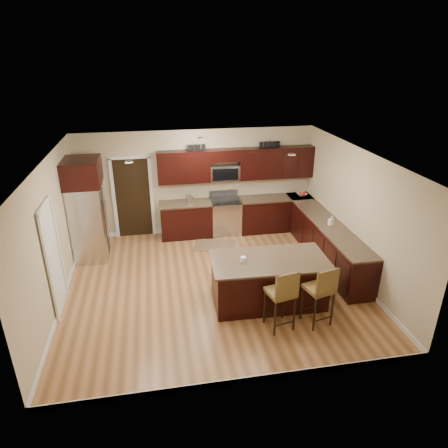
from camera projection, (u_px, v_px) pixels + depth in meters
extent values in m
plane|color=#A36E40|center=(214.00, 284.00, 8.34)|extent=(6.00, 6.00, 0.00)
plane|color=silver|center=(213.00, 157.00, 7.25)|extent=(6.00, 6.00, 0.00)
plane|color=#C3B18D|center=(197.00, 182.00, 10.27)|extent=(6.00, 0.00, 6.00)
plane|color=#C3B18D|center=(52.00, 237.00, 7.31)|extent=(0.00, 5.50, 5.50)
plane|color=#C3B18D|center=(356.00, 214.00, 8.28)|extent=(0.00, 5.50, 5.50)
cube|color=black|center=(186.00, 220.00, 10.31)|extent=(1.30, 0.60, 0.88)
cube|color=black|center=(275.00, 214.00, 10.70)|extent=(1.94, 0.60, 0.88)
cube|color=black|center=(329.00, 245.00, 9.03)|extent=(0.60, 3.35, 0.88)
cube|color=brown|center=(186.00, 204.00, 10.13)|extent=(1.30, 0.63, 0.04)
cube|color=brown|center=(276.00, 198.00, 10.51)|extent=(1.94, 0.63, 0.04)
cube|color=brown|center=(331.00, 226.00, 8.84)|extent=(0.63, 3.35, 0.04)
cube|color=black|center=(184.00, 167.00, 9.88)|extent=(1.30, 0.33, 0.80)
cube|color=black|center=(276.00, 162.00, 10.26)|extent=(1.94, 0.33, 0.80)
cube|color=black|center=(224.00, 155.00, 9.94)|extent=(0.76, 0.33, 0.30)
cube|color=silver|center=(225.00, 217.00, 10.47)|extent=(0.76, 0.64, 0.90)
cube|color=black|center=(225.00, 201.00, 10.29)|extent=(0.76, 0.60, 0.03)
cube|color=black|center=(227.00, 222.00, 10.20)|extent=(0.65, 0.01, 0.45)
cube|color=silver|center=(224.00, 193.00, 10.49)|extent=(0.76, 0.05, 0.18)
cube|color=silver|center=(224.00, 172.00, 10.14)|extent=(0.76, 0.31, 0.40)
cube|color=black|center=(133.00, 198.00, 10.12)|extent=(0.85, 0.03, 2.06)
cube|color=white|center=(53.00, 260.00, 7.17)|extent=(0.03, 0.80, 2.04)
cube|color=black|center=(268.00, 282.00, 7.60)|extent=(2.10, 1.10, 0.88)
cube|color=brown|center=(269.00, 260.00, 7.41)|extent=(2.21, 1.21, 0.04)
cube|color=black|center=(267.00, 299.00, 7.76)|extent=(2.02, 1.02, 0.09)
cube|color=brown|center=(281.00, 292.00, 6.78)|extent=(0.52, 0.52, 0.06)
cube|color=brown|center=(287.00, 287.00, 6.52)|extent=(0.44, 0.13, 0.47)
cylinder|color=black|center=(272.00, 318.00, 6.73)|extent=(0.04, 0.04, 0.68)
cylinder|color=black|center=(293.00, 316.00, 6.79)|extent=(0.04, 0.04, 0.68)
cylinder|color=black|center=(266.00, 305.00, 7.07)|extent=(0.04, 0.04, 0.68)
cylinder|color=black|center=(286.00, 303.00, 7.13)|extent=(0.04, 0.04, 0.68)
cube|color=brown|center=(319.00, 288.00, 6.90)|extent=(0.53, 0.53, 0.06)
cube|color=brown|center=(327.00, 283.00, 6.64)|extent=(0.43, 0.15, 0.47)
cylinder|color=black|center=(311.00, 314.00, 6.85)|extent=(0.04, 0.04, 0.68)
cylinder|color=black|center=(331.00, 311.00, 6.91)|extent=(0.04, 0.04, 0.68)
cylinder|color=black|center=(303.00, 301.00, 7.18)|extent=(0.04, 0.04, 0.68)
cylinder|color=black|center=(323.00, 299.00, 7.24)|extent=(0.04, 0.04, 0.68)
cube|color=silver|center=(89.00, 222.00, 9.08)|extent=(0.72, 0.88, 1.77)
cube|color=black|center=(105.00, 221.00, 9.14)|extent=(0.01, 0.02, 1.68)
cylinder|color=silver|center=(106.00, 219.00, 9.03)|extent=(0.02, 0.02, 0.79)
cylinder|color=silver|center=(107.00, 216.00, 9.18)|extent=(0.02, 0.02, 0.79)
cube|color=black|center=(82.00, 172.00, 8.60)|extent=(0.78, 0.94, 0.58)
cube|color=brown|center=(215.00, 245.00, 9.96)|extent=(1.15, 0.90, 0.01)
imported|color=silver|center=(302.00, 194.00, 10.61)|extent=(0.32, 0.32, 0.07)
imported|color=#B2B2B2|center=(331.00, 220.00, 8.81)|extent=(0.12, 0.13, 0.21)
cylinder|color=silver|center=(189.00, 199.00, 10.09)|extent=(0.12, 0.12, 0.21)
cylinder|color=silver|center=(191.00, 199.00, 10.11)|extent=(0.11, 0.11, 0.17)
cylinder|color=white|center=(243.00, 259.00, 7.30)|extent=(0.10, 0.10, 0.10)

